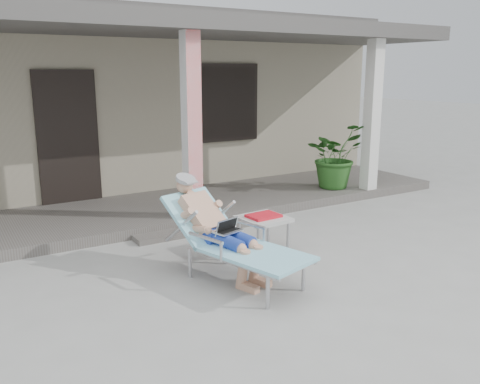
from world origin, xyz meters
TOP-DOWN VIEW (x-y plane):
  - ground at (0.00, 0.00)m, footprint 60.00×60.00m
  - house at (0.00, 6.50)m, footprint 10.40×5.40m
  - porch_deck at (0.00, 3.00)m, footprint 10.00×2.00m
  - porch_overhang at (0.00, 2.95)m, footprint 10.00×2.30m
  - porch_step at (0.00, 1.85)m, footprint 2.00×0.30m
  - lounger at (-0.53, 0.27)m, footprint 1.12×1.85m
  - side_table at (0.26, 0.70)m, footprint 0.59×0.59m
  - potted_palm at (3.06, 2.57)m, footprint 1.19×1.08m

SIDE VIEW (x-z plane):
  - ground at x=0.00m, z-range 0.00..0.00m
  - porch_step at x=0.00m, z-range 0.00..0.07m
  - porch_deck at x=0.00m, z-range 0.00..0.15m
  - side_table at x=0.26m, z-range 0.17..0.66m
  - lounger at x=-0.53m, z-range 0.13..1.29m
  - potted_palm at x=3.06m, z-range 0.15..1.32m
  - house at x=0.00m, z-range 0.02..3.32m
  - porch_overhang at x=0.00m, z-range 1.36..4.21m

